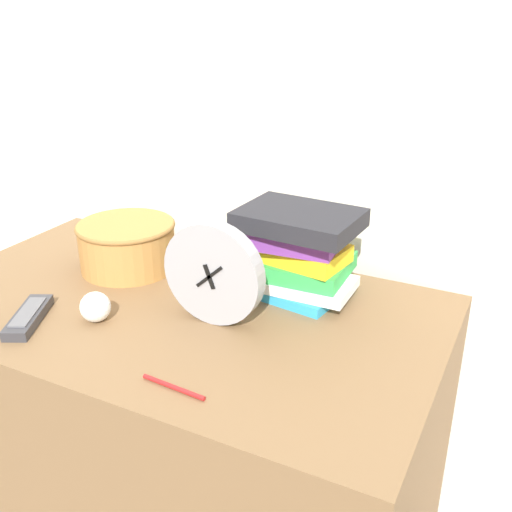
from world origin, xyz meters
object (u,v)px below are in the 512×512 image
(basket, at_px, (127,244))
(pen, at_px, (174,387))
(book_stack, at_px, (295,251))
(crumpled_paper_ball, at_px, (95,307))
(desk_clock, at_px, (213,274))
(tv_remote, at_px, (28,317))

(basket, relative_size, pen, 1.85)
(book_stack, relative_size, basket, 1.26)
(crumpled_paper_ball, bearing_deg, desk_clock, 26.25)
(pen, bearing_deg, crumpled_paper_ball, 155.36)
(crumpled_paper_ball, xyz_separation_m, pen, (0.26, -0.12, -0.03))
(crumpled_paper_ball, bearing_deg, basket, 113.39)
(desk_clock, height_order, crumpled_paper_ball, desk_clock)
(desk_clock, height_order, book_stack, desk_clock)
(tv_remote, bearing_deg, basket, 86.90)
(book_stack, bearing_deg, basket, -172.47)
(tv_remote, xyz_separation_m, crumpled_paper_ball, (0.12, 0.06, 0.02))
(tv_remote, bearing_deg, book_stack, 39.82)
(crumpled_paper_ball, height_order, pen, crumpled_paper_ball)
(desk_clock, bearing_deg, crumpled_paper_ball, -153.75)
(book_stack, height_order, crumpled_paper_ball, book_stack)
(pen, bearing_deg, desk_clock, 103.46)
(book_stack, distance_m, tv_remote, 0.55)
(desk_clock, relative_size, basket, 0.90)
(tv_remote, relative_size, crumpled_paper_ball, 2.70)
(book_stack, height_order, tv_remote, book_stack)
(basket, xyz_separation_m, crumpled_paper_ball, (0.10, -0.23, -0.03))
(book_stack, bearing_deg, pen, -95.45)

